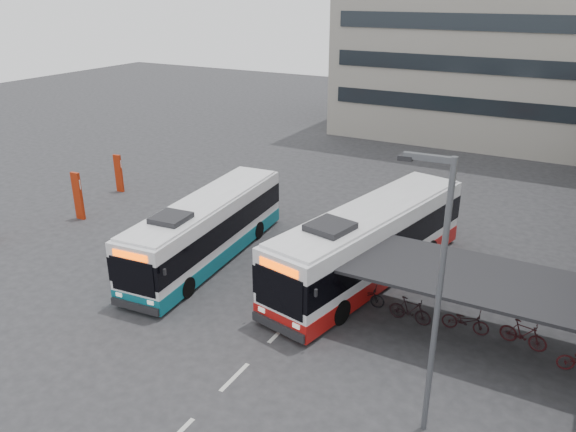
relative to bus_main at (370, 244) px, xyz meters
The scene contains 9 objects.
ground 6.95m from the bus_main, 124.43° to the right, with size 120.00×120.00×0.00m, color #28282B.
bike_shelter 5.34m from the bus_main, 28.79° to the right, with size 10.00×4.00×2.54m.
road_markings 8.83m from the bus_main, 98.75° to the right, with size 0.15×7.60×0.01m.
bus_main is the anchor object (origin of this frame).
bus_teal 7.53m from the bus_main, 165.56° to the right, with size 3.25×10.95×3.19m.
pedestrian 3.65m from the bus_main, 161.28° to the right, with size 0.59×0.39×1.62m, color black.
lamp_post 9.61m from the bus_main, 59.20° to the right, with size 1.44×0.25×8.17m.
sign_totem_mid 16.50m from the bus_main, behind, with size 0.58×0.20×2.68m.
sign_totem_north 18.07m from the bus_main, behind, with size 0.52×0.22×2.38m.
Camera 1 is at (11.32, -15.34, 11.85)m, focal length 35.00 mm.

